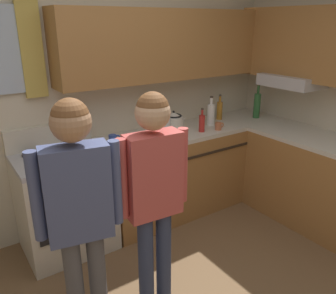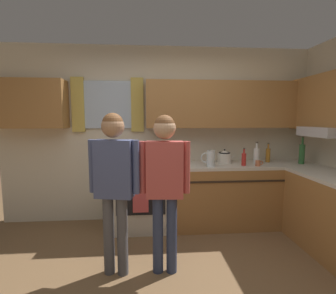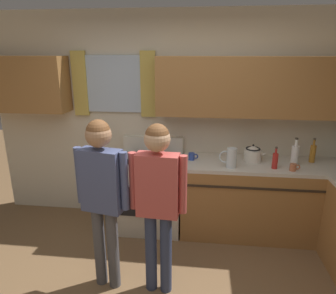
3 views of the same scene
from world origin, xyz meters
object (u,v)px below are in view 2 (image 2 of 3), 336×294
at_px(bottle_milk_white, 256,155).
at_px(adult_left, 114,175).
at_px(bottle_oil_amber, 268,155).
at_px(cup_terracotta, 258,163).
at_px(water_pitcher, 210,158).
at_px(stove_oven, 141,195).
at_px(mug_cobalt_blue, 177,161).
at_px(stovetop_kettle, 225,157).
at_px(bottle_sauce_red, 244,159).
at_px(adult_in_plaid, 165,175).
at_px(bottle_wine_green, 302,153).

distance_m(bottle_milk_white, adult_left, 2.16).
distance_m(bottle_oil_amber, adult_left, 2.41).
bearing_deg(cup_terracotta, water_pitcher, 177.93).
xyz_separation_m(stove_oven, mug_cobalt_blue, (0.50, 0.01, 0.48)).
height_order(water_pitcher, adult_left, adult_left).
bearing_deg(mug_cobalt_blue, bottle_milk_white, -1.46).
bearing_deg(stovetop_kettle, bottle_oil_amber, 4.68).
relative_size(stove_oven, bottle_milk_white, 3.51).
distance_m(stove_oven, bottle_sauce_red, 1.52).
xyz_separation_m(mug_cobalt_blue, water_pitcher, (0.43, -0.20, 0.07)).
bearing_deg(stovetop_kettle, adult_in_plaid, -130.04).
relative_size(adult_left, adult_in_plaid, 1.01).
xyz_separation_m(bottle_milk_white, adult_in_plaid, (-1.39, -1.06, -0.02)).
distance_m(mug_cobalt_blue, adult_left, 1.31).
bearing_deg(bottle_wine_green, stove_oven, 177.81).
distance_m(bottle_wine_green, mug_cobalt_blue, 1.79).
bearing_deg(bottle_oil_amber, mug_cobalt_blue, -176.42).
height_order(cup_terracotta, adult_left, adult_left).
xyz_separation_m(bottle_oil_amber, bottle_sauce_red, (-0.47, -0.26, -0.02)).
bearing_deg(cup_terracotta, bottle_milk_white, 73.98).
height_order(cup_terracotta, water_pitcher, water_pitcher).
bearing_deg(cup_terracotta, adult_in_plaid, -146.87).
bearing_deg(stove_oven, adult_left, -101.99).
distance_m(bottle_sauce_red, adult_in_plaid, 1.48).
bearing_deg(stove_oven, bottle_oil_amber, 3.02).
xyz_separation_m(bottle_oil_amber, water_pitcher, (-0.95, -0.28, 0.00)).
distance_m(stove_oven, stovetop_kettle, 1.32).
bearing_deg(stove_oven, mug_cobalt_blue, 1.49).
distance_m(stove_oven, bottle_wine_green, 2.37).
distance_m(cup_terracotta, water_pitcher, 0.67).
bearing_deg(bottle_oil_amber, cup_terracotta, -132.98).
bearing_deg(adult_left, stovetop_kettle, 37.85).
height_order(bottle_sauce_red, stovetop_kettle, bottle_sauce_red).
distance_m(cup_terracotta, stovetop_kettle, 0.47).
xyz_separation_m(stove_oven, bottle_wine_green, (2.29, -0.09, 0.58)).
relative_size(bottle_oil_amber, cup_terracotta, 2.63).
bearing_deg(bottle_milk_white, bottle_oil_amber, 26.67).
relative_size(bottle_milk_white, water_pitcher, 1.42).
bearing_deg(stove_oven, bottle_sauce_red, -6.37).
bearing_deg(water_pitcher, bottle_sauce_red, 2.97).
xyz_separation_m(bottle_oil_amber, mug_cobalt_blue, (-1.38, -0.09, -0.07)).
distance_m(bottle_oil_amber, bottle_sauce_red, 0.54).
relative_size(bottle_wine_green, water_pitcher, 1.79).
xyz_separation_m(bottle_sauce_red, adult_in_plaid, (-1.15, -0.92, 0.00)).
distance_m(bottle_milk_white, stovetop_kettle, 0.45).
height_order(bottle_wine_green, adult_in_plaid, adult_in_plaid).
xyz_separation_m(stove_oven, adult_left, (-0.23, -1.07, 0.54)).
xyz_separation_m(cup_terracotta, stovetop_kettle, (-0.39, 0.25, 0.06)).
height_order(mug_cobalt_blue, stovetop_kettle, stovetop_kettle).
bearing_deg(stove_oven, bottle_milk_white, -0.56).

